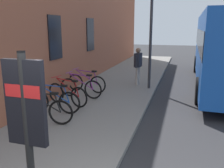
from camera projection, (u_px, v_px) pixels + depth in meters
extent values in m
plane|color=#2D2D30|center=(177.00, 107.00, 8.70)|extent=(60.00, 60.00, 0.00)
cube|color=gray|center=(118.00, 87.00, 11.32)|extent=(24.00, 3.50, 0.12)
cube|color=black|center=(55.00, 38.00, 8.93)|extent=(0.90, 0.06, 1.60)
cube|color=black|center=(90.00, 35.00, 12.19)|extent=(0.90, 0.06, 1.60)
torus|color=black|center=(26.00, 110.00, 6.90)|extent=(0.14, 0.72, 0.72)
torus|color=black|center=(61.00, 112.00, 6.72)|extent=(0.14, 0.72, 0.72)
cylinder|color=black|center=(43.00, 102.00, 6.74)|extent=(0.15, 1.01, 0.58)
cylinder|color=black|center=(40.00, 93.00, 6.69)|extent=(0.13, 0.85, 0.09)
cylinder|color=black|center=(58.00, 104.00, 6.67)|extent=(0.06, 0.19, 0.51)
cube|color=black|center=(55.00, 93.00, 6.62)|extent=(0.12, 0.21, 0.06)
cylinder|color=black|center=(26.00, 90.00, 6.75)|extent=(0.48, 0.08, 0.02)
torus|color=black|center=(38.00, 101.00, 7.76)|extent=(0.13, 0.72, 0.72)
torus|color=black|center=(69.00, 103.00, 7.56)|extent=(0.13, 0.72, 0.72)
cylinder|color=#1E4CA5|center=(54.00, 94.00, 7.59)|extent=(0.13, 1.02, 0.58)
cylinder|color=#1E4CA5|center=(51.00, 86.00, 7.54)|extent=(0.12, 0.85, 0.09)
cylinder|color=#1E4CA5|center=(67.00, 95.00, 7.51)|extent=(0.05, 0.19, 0.51)
cube|color=black|center=(64.00, 86.00, 7.46)|extent=(0.12, 0.21, 0.06)
cylinder|color=#1E4CA5|center=(38.00, 83.00, 7.61)|extent=(0.48, 0.07, 0.02)
torus|color=black|center=(56.00, 93.00, 8.71)|extent=(0.25, 0.71, 0.72)
torus|color=black|center=(79.00, 97.00, 8.17)|extent=(0.25, 0.71, 0.72)
cylinder|color=#B21E1E|center=(67.00, 87.00, 8.36)|extent=(0.31, 0.99, 0.58)
cylinder|color=#B21E1E|center=(65.00, 80.00, 8.34)|extent=(0.26, 0.83, 0.09)
cylinder|color=#B21E1E|center=(77.00, 90.00, 8.15)|extent=(0.08, 0.19, 0.51)
cube|color=black|center=(75.00, 81.00, 8.12)|extent=(0.15, 0.22, 0.06)
cylinder|color=#B21E1E|center=(56.00, 77.00, 8.55)|extent=(0.47, 0.15, 0.02)
torus|color=black|center=(69.00, 87.00, 9.51)|extent=(0.10, 0.72, 0.72)
torus|color=black|center=(93.00, 90.00, 9.15)|extent=(0.10, 0.72, 0.72)
cylinder|color=#8C338C|center=(81.00, 81.00, 9.26)|extent=(0.10, 1.02, 0.58)
cylinder|color=#8C338C|center=(79.00, 75.00, 9.22)|extent=(0.09, 0.85, 0.09)
cylinder|color=#8C338C|center=(91.00, 83.00, 9.12)|extent=(0.05, 0.19, 0.51)
cube|color=black|center=(89.00, 75.00, 9.08)|extent=(0.11, 0.21, 0.06)
cylinder|color=#8C338C|center=(69.00, 72.00, 9.35)|extent=(0.48, 0.05, 0.02)
torus|color=black|center=(75.00, 82.00, 10.32)|extent=(0.13, 0.72, 0.72)
torus|color=black|center=(98.00, 85.00, 9.93)|extent=(0.13, 0.72, 0.72)
cylinder|color=#8C338C|center=(87.00, 77.00, 10.05)|extent=(0.14, 1.02, 0.58)
cylinder|color=#8C338C|center=(85.00, 71.00, 10.02)|extent=(0.12, 0.85, 0.09)
cylinder|color=#8C338C|center=(96.00, 78.00, 9.90)|extent=(0.05, 0.19, 0.51)
cube|color=black|center=(94.00, 71.00, 9.86)|extent=(0.12, 0.21, 0.06)
cylinder|color=#8C338C|center=(76.00, 69.00, 10.16)|extent=(0.48, 0.07, 0.02)
cylinder|color=black|center=(29.00, 144.00, 3.14)|extent=(0.10, 0.10, 2.40)
cube|color=black|center=(25.00, 103.00, 3.01)|extent=(0.09, 0.55, 1.10)
cube|color=red|center=(24.00, 91.00, 2.97)|extent=(0.10, 0.50, 0.16)
cylinder|color=black|center=(199.00, 90.00, 8.94)|extent=(1.00, 0.27, 1.00)
cylinder|color=black|center=(196.00, 64.00, 15.16)|extent=(1.00, 0.27, 1.00)
cylinder|color=#B2A599|center=(137.00, 76.00, 11.32)|extent=(0.12, 0.12, 0.85)
cylinder|color=#B2A599|center=(138.00, 75.00, 11.48)|extent=(0.12, 0.12, 0.85)
cube|color=#26262D|center=(138.00, 60.00, 11.23)|extent=(0.52, 0.31, 0.64)
sphere|color=#8C664C|center=(138.00, 50.00, 11.13)|extent=(0.23, 0.23, 0.23)
cylinder|color=#26262D|center=(136.00, 62.00, 10.99)|extent=(0.10, 0.10, 0.57)
cylinder|color=#26262D|center=(140.00, 60.00, 11.49)|extent=(0.10, 0.10, 0.57)
cylinder|color=#333338|center=(151.00, 30.00, 10.24)|extent=(0.12, 0.12, 5.08)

